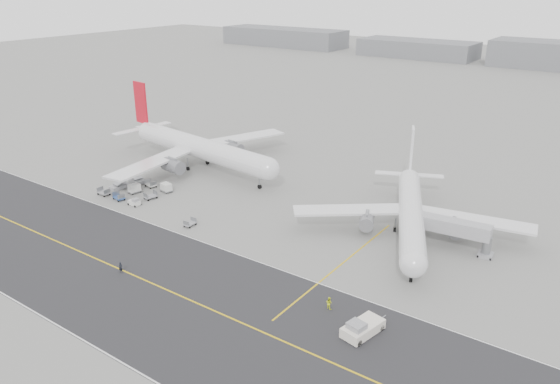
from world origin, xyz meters
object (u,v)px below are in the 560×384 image
Objects in this scene: airliner_a at (198,147)px; ground_crew_a at (121,268)px; airliner_b at (411,212)px; jet_bridge at (450,228)px; pushback_tug at (362,328)px; ground_crew_b at (329,303)px.

airliner_a is 29.09× the size of ground_crew_a.
jet_bridge is at bearing -35.37° from airliner_b.
jet_bridge is (0.87, 32.50, 3.15)m from pushback_tug.
pushback_tug is at bearing -112.67° from airliner_a.
ground_crew_b reaches higher than ground_crew_a.
jet_bridge reaches higher than pushback_tug.
pushback_tug reaches higher than ground_crew_a.
airliner_b reaches higher than ground_crew_b.
airliner_b is 2.75× the size of jet_bridge.
ground_crew_b is (60.99, -36.41, -4.62)m from airliner_a.
pushback_tug is 32.66m from jet_bridge.
airliner_b reaches higher than pushback_tug.
airliner_a is at bearing -24.41° from ground_crew_b.
airliner_a is 3.53× the size of jet_bridge.
ground_crew_b is (0.47, -31.40, -3.64)m from airliner_b.
jet_bridge is at bearing 20.43° from ground_crew_a.
ground_crew_a is at bearing -156.95° from pushback_tug.
jet_bridge is 30.90m from ground_crew_b.
ground_crew_a is at bearing 24.40° from ground_crew_b.
ground_crew_a is (-42.09, -40.80, -3.18)m from jet_bridge.
jet_bridge is at bearing -88.26° from airliner_a.
airliner_a is 28.65× the size of ground_crew_b.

